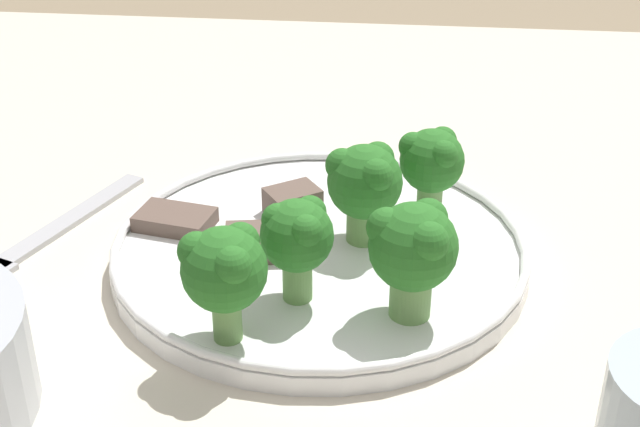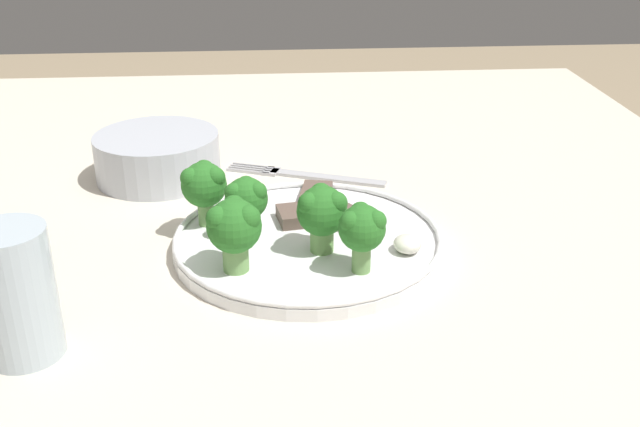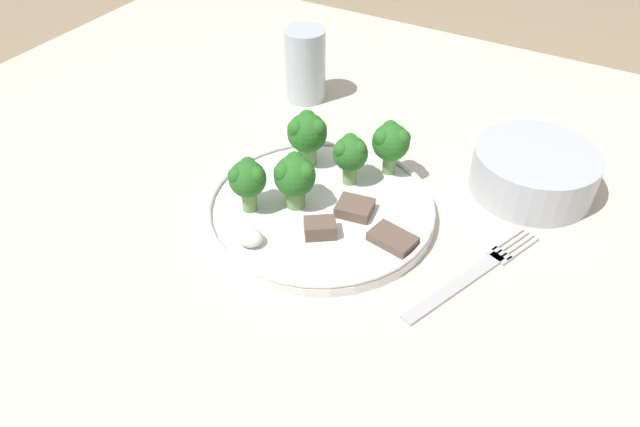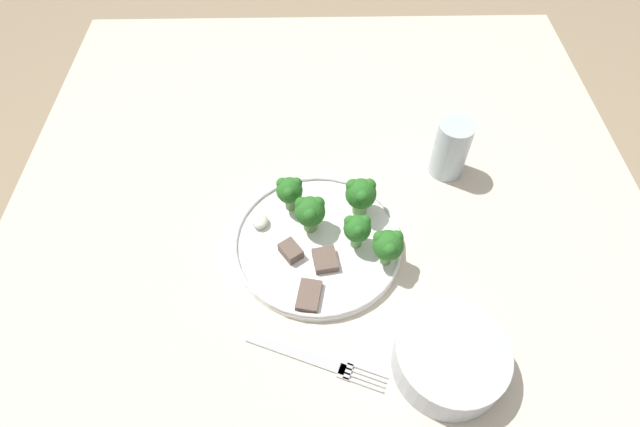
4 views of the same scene
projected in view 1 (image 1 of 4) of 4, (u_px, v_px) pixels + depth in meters
table at (292, 373)px, 0.60m from camera, size 1.35×1.09×0.71m
dinner_plate at (320, 250)px, 0.58m from camera, size 0.27×0.27×0.02m
fork at (45, 236)px, 0.61m from camera, size 0.09×0.20×0.00m
broccoli_floret_near_rim_left at (413, 248)px, 0.49m from camera, size 0.05×0.05×0.07m
broccoli_floret_center_left at (297, 236)px, 0.50m from camera, size 0.04×0.04×0.06m
broccoli_floret_back_left at (224, 269)px, 0.47m from camera, size 0.05×0.05×0.07m
broccoli_floret_front_left at (365, 182)px, 0.56m from camera, size 0.05×0.05×0.07m
broccoli_floret_center_back at (432, 161)px, 0.59m from camera, size 0.04×0.04×0.07m
meat_slice_front_slice at (293, 201)px, 0.61m from camera, size 0.04×0.04×0.02m
meat_slice_middle_slice at (257, 242)px, 0.57m from camera, size 0.05×0.04×0.01m
meat_slice_rear_slice at (175, 220)px, 0.59m from camera, size 0.05×0.04×0.01m
sauce_dollop at (382, 174)px, 0.65m from camera, size 0.03×0.03×0.02m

